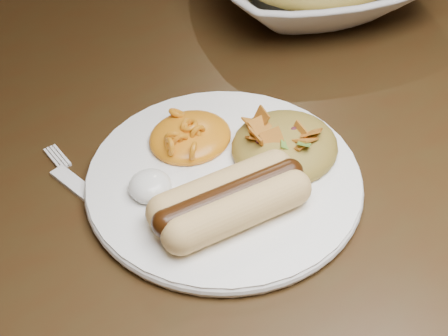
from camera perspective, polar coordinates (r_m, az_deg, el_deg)
table at (r=0.82m, az=-2.02°, el=1.72°), size 1.60×0.90×0.75m
plate at (r=0.64m, az=0.00°, el=-1.07°), size 0.31×0.31×0.01m
hotdog at (r=0.59m, az=0.50°, el=-2.61°), size 0.13×0.08×0.03m
mac_and_cheese at (r=0.66m, az=-2.86°, el=3.35°), size 0.09×0.08×0.03m
sour_cream at (r=0.62m, az=-6.18°, el=-1.26°), size 0.05×0.05×0.02m
taco_salad at (r=0.65m, az=5.14°, el=2.48°), size 0.10×0.10×0.05m
fork at (r=0.65m, az=-11.14°, el=-2.24°), size 0.04×0.13×0.00m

